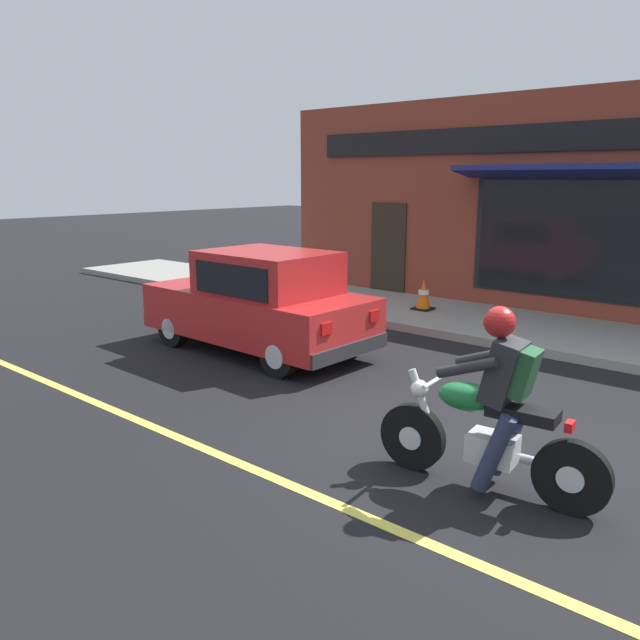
% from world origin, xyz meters
% --- Properties ---
extents(ground_plane, '(80.00, 80.00, 0.00)m').
position_xyz_m(ground_plane, '(0.00, 0.00, 0.00)').
color(ground_plane, black).
extents(sidewalk_curb, '(2.60, 22.00, 0.14)m').
position_xyz_m(sidewalk_curb, '(4.87, 3.00, 0.07)').
color(sidewalk_curb, gray).
rests_on(sidewalk_curb, ground).
extents(lane_stripe, '(0.12, 19.80, 0.01)m').
position_xyz_m(lane_stripe, '(-1.80, 3.00, 0.00)').
color(lane_stripe, '#D1C64C').
rests_on(lane_stripe, ground).
extents(storefront_building, '(1.25, 11.67, 4.20)m').
position_xyz_m(storefront_building, '(6.40, 2.09, 2.11)').
color(storefront_building, brown).
rests_on(storefront_building, ground).
extents(motorcycle_with_rider, '(0.60, 2.02, 1.62)m').
position_xyz_m(motorcycle_with_rider, '(-0.75, -0.38, 0.68)').
color(motorcycle_with_rider, black).
rests_on(motorcycle_with_rider, ground).
extents(car_hatchback, '(1.74, 3.82, 1.57)m').
position_xyz_m(car_hatchback, '(1.09, 4.27, 0.77)').
color(car_hatchback, black).
rests_on(car_hatchback, ground).
extents(traffic_cone, '(0.36, 0.36, 0.60)m').
position_xyz_m(traffic_cone, '(4.87, 3.64, 0.43)').
color(traffic_cone, black).
rests_on(traffic_cone, sidewalk_curb).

